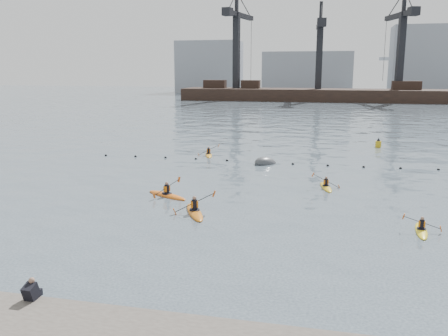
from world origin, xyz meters
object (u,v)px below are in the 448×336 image
at_px(kayaker_0, 195,211).
at_px(kayaker_5, 209,154).
at_px(kayaker_1, 421,230).
at_px(nav_buoy, 378,144).
at_px(mooring_buoy, 266,164).
at_px(kayaker_3, 326,187).
at_px(kayaker_2, 167,195).

xyz_separation_m(kayaker_0, kayaker_5, (-4.02, 18.41, -0.02)).
bearing_deg(kayaker_5, kayaker_0, -95.21).
xyz_separation_m(kayaker_0, kayaker_1, (12.32, -0.45, -0.02)).
bearing_deg(nav_buoy, mooring_buoy, -131.71).
bearing_deg(kayaker_0, kayaker_5, 76.11).
bearing_deg(kayaker_3, nav_buoy, 62.89).
bearing_deg(kayaker_3, kayaker_0, -145.49).
height_order(kayaker_2, mooring_buoy, kayaker_2).
distance_m(kayaker_1, kayaker_3, 9.67).
xyz_separation_m(kayaker_0, kayaker_3, (7.34, 7.84, -0.02)).
distance_m(kayaker_2, kayaker_3, 11.19).
bearing_deg(kayaker_0, nav_buoy, 39.28).
bearing_deg(kayaker_0, mooring_buoy, 56.58).
distance_m(kayaker_5, nav_buoy, 18.78).
relative_size(kayaker_1, nav_buoy, 2.56).
distance_m(kayaker_1, mooring_buoy, 19.08).
bearing_deg(mooring_buoy, kayaker_5, 154.69).
height_order(kayaker_0, kayaker_1, kayaker_0).
distance_m(kayaker_0, mooring_buoy, 15.70).
height_order(kayaker_0, kayaker_3, kayaker_0).
distance_m(kayaker_2, kayaker_5, 15.26).
bearing_deg(kayaker_1, nav_buoy, 94.11).
xyz_separation_m(kayaker_0, kayaker_2, (-2.84, 3.20, -0.01)).
bearing_deg(kayaker_3, kayaker_1, -71.39).
height_order(kayaker_5, nav_buoy, kayaker_5).
height_order(kayaker_0, mooring_buoy, kayaker_0).
height_order(kayaker_0, nav_buoy, kayaker_0).
distance_m(kayaker_5, mooring_buoy, 6.63).
bearing_deg(kayaker_3, kayaker_5, 124.69).
distance_m(kayaker_0, kayaker_3, 10.74).
bearing_deg(nav_buoy, kayaker_1, -90.33).
relative_size(kayaker_5, mooring_buoy, 1.29).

